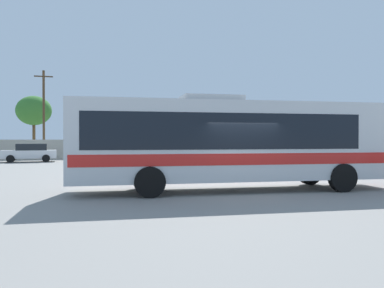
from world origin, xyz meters
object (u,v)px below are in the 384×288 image
(utility_pole_near, at_px, (44,113))
(parked_car_third_silver, at_px, (102,152))
(roadside_tree_midleft, at_px, (34,111))
(coach_bus_silver_red, at_px, (231,140))
(parked_car_rightmost_maroon, at_px, (164,151))
(roadside_tree_midright, at_px, (110,115))
(roadside_tree_right, at_px, (234,119))
(parked_car_second_white, at_px, (30,152))

(utility_pole_near, bearing_deg, parked_car_third_silver, -51.33)
(roadside_tree_midleft, bearing_deg, parked_car_third_silver, -57.88)
(coach_bus_silver_red, bearing_deg, parked_car_rightmost_maroon, 83.60)
(roadside_tree_midright, relative_size, roadside_tree_right, 0.98)
(parked_car_second_white, xyz_separation_m, roadside_tree_midleft, (-0.52, 10.24, 4.22))
(roadside_tree_right, bearing_deg, parked_car_second_white, -158.62)
(parked_car_rightmost_maroon, height_order, utility_pole_near, utility_pole_near)
(parked_car_rightmost_maroon, relative_size, roadside_tree_right, 0.75)
(coach_bus_silver_red, height_order, parked_car_second_white, coach_bus_silver_red)
(parked_car_second_white, relative_size, roadside_tree_midleft, 0.68)
(parked_car_second_white, xyz_separation_m, roadside_tree_midright, (7.48, 7.65, 3.71))
(parked_car_second_white, height_order, roadside_tree_right, roadside_tree_right)
(coach_bus_silver_red, distance_m, roadside_tree_right, 34.20)
(parked_car_third_silver, bearing_deg, roadside_tree_right, 28.57)
(parked_car_rightmost_maroon, relative_size, utility_pole_near, 0.52)
(parked_car_second_white, xyz_separation_m, parked_car_third_silver, (6.01, -0.16, -0.02))
(parked_car_rightmost_maroon, relative_size, roadside_tree_midleft, 0.69)
(coach_bus_silver_red, xyz_separation_m, utility_pole_near, (-8.44, 29.08, 2.73))
(roadside_tree_right, bearing_deg, utility_pole_near, -173.80)
(parked_car_third_silver, bearing_deg, coach_bus_silver_red, -81.98)
(parked_car_rightmost_maroon, bearing_deg, utility_pole_near, 150.97)
(parked_car_second_white, distance_m, parked_car_rightmost_maroon, 11.76)
(roadside_tree_midleft, bearing_deg, coach_bus_silver_red, -73.57)
(parked_car_rightmost_maroon, relative_size, roadside_tree_midright, 0.76)
(parked_car_third_silver, height_order, roadside_tree_right, roadside_tree_right)
(parked_car_second_white, relative_size, roadside_tree_right, 0.73)
(roadside_tree_right, bearing_deg, parked_car_rightmost_maroon, -141.58)
(coach_bus_silver_red, bearing_deg, roadside_tree_right, 67.14)
(roadside_tree_right, bearing_deg, coach_bus_silver_red, -112.86)
(roadside_tree_midright, bearing_deg, parked_car_third_silver, -100.64)
(roadside_tree_right, bearing_deg, roadside_tree_midleft, 176.37)
(parked_car_second_white, xyz_separation_m, roadside_tree_right, (22.43, 8.78, 3.55))
(coach_bus_silver_red, bearing_deg, utility_pole_near, 106.18)
(parked_car_second_white, height_order, parked_car_third_silver, parked_car_second_white)
(parked_car_third_silver, bearing_deg, utility_pole_near, 128.67)
(utility_pole_near, xyz_separation_m, roadside_tree_midright, (6.74, 1.22, -0.09))
(roadside_tree_right, bearing_deg, parked_car_third_silver, -151.43)
(parked_car_rightmost_maroon, xyz_separation_m, roadside_tree_midleft, (-12.27, 9.93, 4.24))
(coach_bus_silver_red, xyz_separation_m, parked_car_second_white, (-9.18, 22.65, -1.07))
(roadside_tree_midleft, distance_m, roadside_tree_right, 23.01)
(parked_car_third_silver, relative_size, roadside_tree_midright, 0.72)
(coach_bus_silver_red, height_order, roadside_tree_right, roadside_tree_right)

